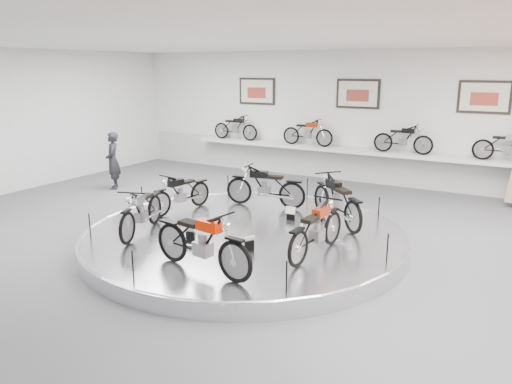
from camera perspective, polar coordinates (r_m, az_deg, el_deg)
The scene contains 21 objects.
floor at distance 9.86m, azimuth -2.27°, elevation -6.54°, with size 16.00×16.00×0.00m, color #515154.
ceiling at distance 9.25m, azimuth -2.52°, elevation 17.35°, with size 16.00×16.00×0.00m, color white.
wall_back at distance 15.68m, azimuth 11.48°, elevation 8.39°, with size 16.00×16.00×0.00m, color silver.
dado_band at distance 15.86m, azimuth 11.21°, elevation 3.17°, with size 15.68×0.04×1.10m, color #BCBCBA.
display_platform at distance 10.05m, azimuth -1.37°, elevation -5.22°, with size 6.40×6.40×0.30m, color silver.
platform_rim at distance 10.01m, azimuth -1.37°, elevation -4.57°, with size 6.40×6.40×0.10m, color #B2B2BA.
shelf at distance 15.52m, azimuth 10.95°, elevation 4.64°, with size 11.00×0.55×0.10m, color silver.
poster_left at distance 17.02m, azimuth 0.10°, elevation 11.45°, with size 1.35×0.06×0.88m, color beige.
poster_center at distance 15.59m, azimuth 11.56°, elevation 10.94°, with size 1.35×0.06×0.88m, color beige.
poster_right at distance 14.86m, azimuth 24.64°, elevation 9.83°, with size 1.35×0.06×0.88m, color beige.
shelf_bike_a at distance 17.26m, azimuth -2.37°, elevation 7.19°, with size 1.22×0.42×0.73m, color black, non-canonical shape.
shelf_bike_b at distance 16.00m, azimuth 5.91°, elevation 6.59°, with size 1.22×0.42×0.73m, color maroon, non-canonical shape.
shelf_bike_c at distance 15.05m, azimuth 16.45°, elevation 5.63°, with size 1.22×0.42×0.73m, color black, non-canonical shape.
shelf_bike_d at distance 14.68m, azimuth 26.75°, elevation 4.51°, with size 1.22×0.42×0.73m, color silver, non-canonical shape.
bike_a at distance 10.42m, azimuth 9.22°, elevation -0.89°, with size 1.74×0.61×1.02m, color black, non-canonical shape.
bike_b at distance 11.58m, azimuth 1.05°, elevation 0.66°, with size 1.65×0.58×0.97m, color black, non-canonical shape.
bike_c at distance 11.31m, azimuth -8.59°, elevation -0.05°, with size 1.50×0.53×0.88m, color black, non-canonical shape.
bike_d at distance 9.93m, azimuth -12.98°, elevation -2.07°, with size 1.59×0.56×0.94m, color silver, non-canonical shape.
bike_e at distance 7.92m, azimuth -6.22°, elevation -5.62°, with size 1.73×0.61×1.02m, color red, non-canonical shape.
bike_f at distance 8.63m, azimuth 6.95°, elevation -4.20°, with size 1.62×0.57×0.95m, color maroon, non-canonical shape.
visitor at distance 15.12m, azimuth -16.04°, elevation 3.46°, with size 0.61×0.40×1.67m, color black.
Camera 1 is at (4.92, -7.82, 3.46)m, focal length 35.00 mm.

